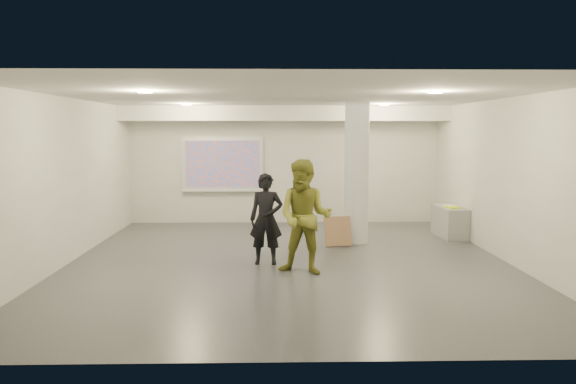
{
  "coord_description": "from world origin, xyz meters",
  "views": [
    {
      "loc": [
        -0.25,
        -10.1,
        2.39
      ],
      "look_at": [
        0.0,
        0.4,
        1.25
      ],
      "focal_mm": 35.0,
      "sensor_mm": 36.0,
      "label": 1
    }
  ],
  "objects_px": {
    "woman": "(266,219)",
    "man": "(305,217)",
    "credenza": "(450,222)",
    "column": "(357,173)",
    "projection_screen": "(223,165)"
  },
  "relations": [
    {
      "from": "woman",
      "to": "man",
      "type": "distance_m",
      "value": 0.98
    },
    {
      "from": "credenza",
      "to": "man",
      "type": "distance_m",
      "value": 4.77
    },
    {
      "from": "column",
      "to": "woman",
      "type": "bearing_deg",
      "value": -134.53
    },
    {
      "from": "column",
      "to": "man",
      "type": "relative_size",
      "value": 1.56
    },
    {
      "from": "projection_screen",
      "to": "man",
      "type": "height_order",
      "value": "projection_screen"
    },
    {
      "from": "man",
      "to": "column",
      "type": "bearing_deg",
      "value": 81.05
    },
    {
      "from": "woman",
      "to": "projection_screen",
      "type": "bearing_deg",
      "value": 109.19
    },
    {
      "from": "projection_screen",
      "to": "woman",
      "type": "xyz_separation_m",
      "value": [
        1.2,
        -4.59,
        -0.71
      ]
    },
    {
      "from": "projection_screen",
      "to": "credenza",
      "type": "xyz_separation_m",
      "value": [
        5.32,
        -2.08,
        -1.18
      ]
    },
    {
      "from": "projection_screen",
      "to": "man",
      "type": "bearing_deg",
      "value": -70.73
    },
    {
      "from": "credenza",
      "to": "woman",
      "type": "xyz_separation_m",
      "value": [
        -4.12,
        -2.5,
        0.47
      ]
    },
    {
      "from": "column",
      "to": "man",
      "type": "distance_m",
      "value": 2.98
    },
    {
      "from": "projection_screen",
      "to": "credenza",
      "type": "distance_m",
      "value": 5.83
    },
    {
      "from": "column",
      "to": "woman",
      "type": "xyz_separation_m",
      "value": [
        -1.9,
        -1.94,
        -0.68
      ]
    },
    {
      "from": "woman",
      "to": "credenza",
      "type": "bearing_deg",
      "value": 35.86
    }
  ]
}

